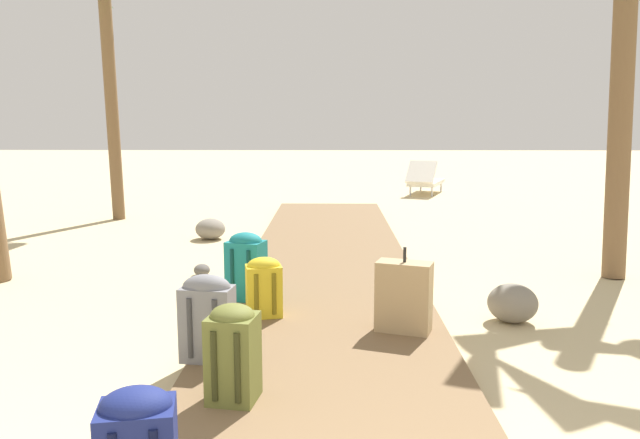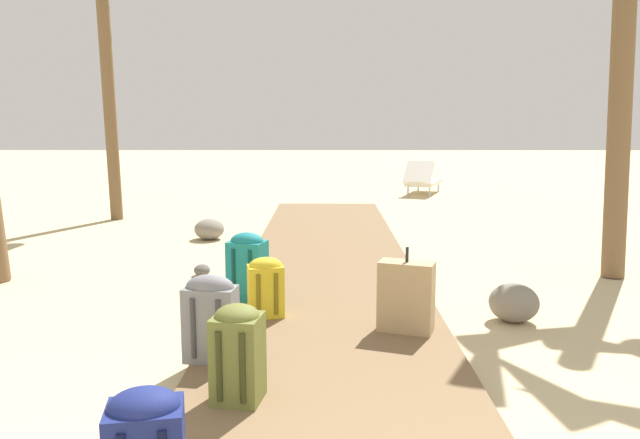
% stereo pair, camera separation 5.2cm
% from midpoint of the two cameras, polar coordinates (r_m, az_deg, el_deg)
% --- Properties ---
extents(ground_plane, '(60.00, 60.00, 0.00)m').
position_cam_midpoint_polar(ground_plane, '(5.45, 0.54, -8.44)').
color(ground_plane, '#CCB789').
extents(boardwalk, '(1.83, 10.87, 0.08)m').
position_cam_midpoint_polar(boardwalk, '(6.49, 0.54, -5.21)').
color(boardwalk, brown).
rests_on(boardwalk, ground).
extents(backpack_teal, '(0.37, 0.31, 0.60)m').
position_cam_midpoint_polar(backpack_teal, '(5.47, -7.00, -4.15)').
color(backpack_teal, '#197A7F').
rests_on(backpack_teal, boardwalk).
extents(backpack_grey, '(0.36, 0.25, 0.58)m').
position_cam_midpoint_polar(backpack_grey, '(4.14, -10.42, -8.73)').
color(backpack_grey, slate).
rests_on(backpack_grey, boardwalk).
extents(backpack_yellow, '(0.32, 0.26, 0.49)m').
position_cam_midpoint_polar(backpack_yellow, '(5.01, -5.33, -6.08)').
color(backpack_yellow, gold).
rests_on(backpack_yellow, boardwalk).
extents(backpack_olive, '(0.30, 0.30, 0.56)m').
position_cam_midpoint_polar(backpack_olive, '(3.56, -8.03, -11.90)').
color(backpack_olive, olive).
rests_on(backpack_olive, boardwalk).
extents(suitcase_tan, '(0.45, 0.32, 0.64)m').
position_cam_midpoint_polar(suitcase_tan, '(4.69, 7.64, -7.05)').
color(suitcase_tan, tan).
rests_on(suitcase_tan, boardwalk).
extents(lounge_chair, '(1.10, 1.67, 0.77)m').
position_cam_midpoint_polar(lounge_chair, '(14.14, 9.34, 3.63)').
color(lounge_chair, white).
rests_on(lounge_chair, ground).
extents(rock_left_mid, '(0.49, 0.52, 0.29)m').
position_cam_midpoint_polar(rock_left_mid, '(8.79, -10.35, -0.87)').
color(rock_left_mid, gray).
rests_on(rock_left_mid, ground).
extents(rock_left_near, '(0.22, 0.24, 0.12)m').
position_cam_midpoint_polar(rock_left_near, '(6.76, -11.05, -4.60)').
color(rock_left_near, '#5B5651').
rests_on(rock_left_near, ground).
extents(rock_right_near, '(0.48, 0.45, 0.32)m').
position_cam_midpoint_polar(rock_right_near, '(5.36, 17.19, -7.35)').
color(rock_right_near, gray).
rests_on(rock_right_near, ground).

